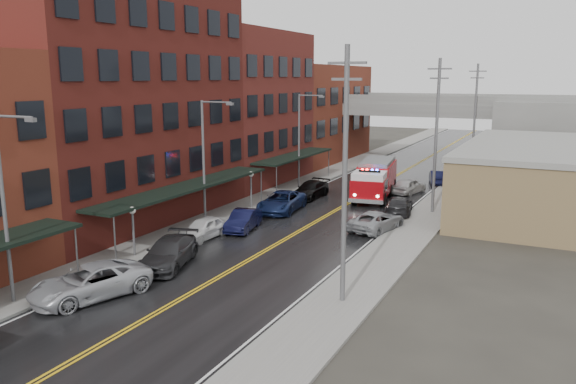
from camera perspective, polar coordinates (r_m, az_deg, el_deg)
The scene contains 31 objects.
road at distance 43.22m, azimuth 3.65°, elevation -2.59°, with size 11.00×160.00×0.02m, color black.
sidewalk_left at distance 46.41m, azimuth -4.71°, elevation -1.54°, with size 3.00×160.00×0.15m, color slate.
sidewalk_right at distance 41.07m, azimuth 13.11°, elevation -3.54°, with size 3.00×160.00×0.15m, color slate.
curb_left at distance 45.60m, azimuth -2.92°, elevation -1.75°, with size 0.30×160.00×0.15m, color gray.
curb_right at distance 41.45m, azimuth 10.89°, elevation -3.31°, with size 0.30×160.00×0.15m, color gray.
brick_building_b at distance 43.21m, azimuth -16.72°, elevation 9.01°, with size 9.00×20.00×18.00m, color #501915.
brick_building_c at distance 57.37m, azimuth -4.61°, elevation 8.48°, with size 9.00×15.00×15.00m, color maroon.
brick_building_far at distance 73.03m, azimuth 2.50°, elevation 7.99°, with size 9.00×20.00×12.00m, color brown.
tan_building at distance 49.41m, azimuth 25.82°, elevation 1.01°, with size 14.00×22.00×5.00m, color olive.
awning_1 at distance 40.20m, azimuth -10.12°, elevation 0.52°, with size 2.60×18.00×3.09m.
awning_2 at distance 55.08m, azimuth 0.68°, elevation 3.66°, with size 2.60×13.00×3.09m.
globe_lamp_1 at distance 34.37m, azimuth -15.50°, elevation -2.77°, with size 0.44×0.44×3.12m.
globe_lamp_2 at distance 45.50m, azimuth -3.78°, elevation 1.09°, with size 0.44×0.44×3.12m.
street_lamp_0 at distance 28.58m, azimuth -26.68°, elevation -0.55°, with size 2.64×0.22×9.00m.
street_lamp_1 at distance 40.11m, azimuth -8.30°, elevation 3.74°, with size 2.64×0.22×9.00m.
street_lamp_2 at distance 53.97m, azimuth 1.37°, elevation 5.85°, with size 2.64×0.22×9.00m.
utility_pole_0 at distance 25.67m, azimuth 5.80°, elevation 1.93°, with size 1.80×0.24×12.00m.
utility_pole_1 at distance 44.82m, azimuth 14.83°, elevation 5.73°, with size 1.80×0.24×12.00m.
utility_pole_2 at distance 64.49m, azimuth 18.44°, elevation 7.20°, with size 1.80×0.24×12.00m.
overpass at distance 72.67m, azimuth 13.54°, elevation 7.65°, with size 40.00×10.00×7.50m.
fire_truck at distance 50.52m, azimuth 8.80°, elevation 1.39°, with size 4.58×9.17×3.23m.
parked_car_left_2 at distance 29.26m, azimuth -19.45°, elevation -8.62°, with size 2.68×5.81×1.62m, color #ABAEB3.
parked_car_left_3 at distance 32.82m, azimuth -12.01°, elevation -6.05°, with size 2.19×5.39×1.56m, color #28282A.
parked_car_left_4 at distance 37.87m, azimuth -8.56°, elevation -3.65°, with size 1.68×4.17×1.42m, color silver.
parked_car_left_5 at distance 39.61m, azimuth -4.58°, elevation -2.88°, with size 1.51×4.33×1.43m, color black.
parked_car_left_6 at distance 44.92m, azimuth -0.65°, elevation -0.99°, with size 2.64×5.74×1.59m, color #13214A.
parked_car_left_7 at distance 50.11m, azimuth 2.30°, elevation 0.24°, with size 2.02×4.97×1.44m, color black.
parked_car_right_0 at distance 39.86m, azimuth 9.00°, elevation -2.92°, with size 2.32×5.03×1.40m, color gray.
parked_car_right_1 at distance 44.86m, azimuth 11.21°, elevation -1.36°, with size 1.95×4.81×1.39m, color black.
parked_car_right_2 at distance 52.96m, azimuth 12.19°, elevation 0.62°, with size 1.75×4.36×1.48m, color #B3B3B3.
parked_car_right_3 at distance 58.44m, azimuth 14.96°, elevation 1.46°, with size 1.48×4.26×1.40m, color black.
Camera 1 is at (15.98, -8.74, 10.59)m, focal length 35.00 mm.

